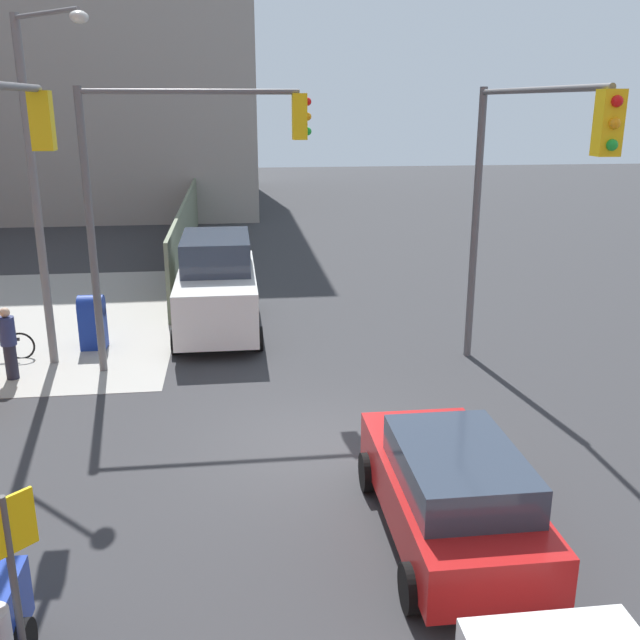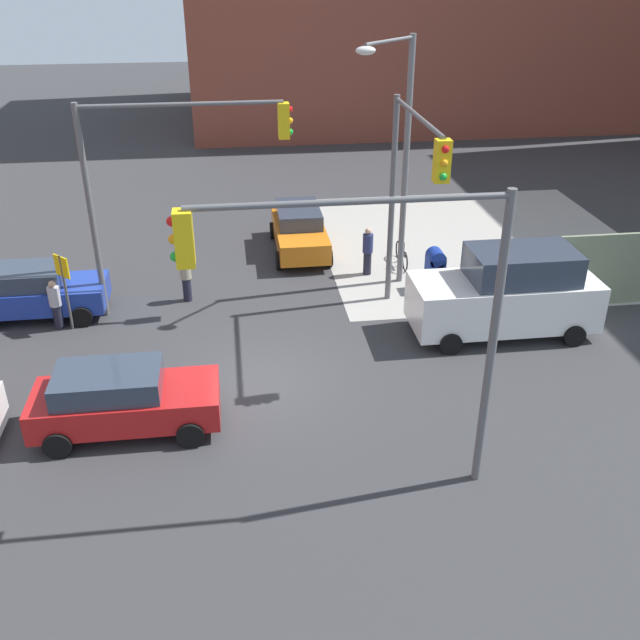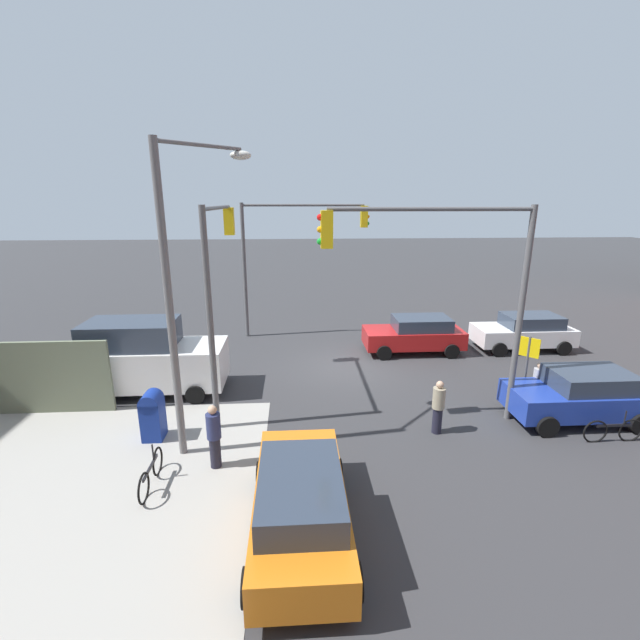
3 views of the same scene
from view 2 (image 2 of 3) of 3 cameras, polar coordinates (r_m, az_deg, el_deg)
ground_plane at (r=19.11m, az=-5.00°, el=-4.90°), size 120.00×120.00×0.00m
sidewalk_corner at (r=28.72m, az=12.32°, el=6.15°), size 12.00×12.00×0.01m
traffic_signal_nw_corner at (r=21.42m, az=-12.07°, el=11.97°), size 6.08×0.36×6.50m
traffic_signal_se_corner at (r=13.14m, az=4.57°, el=2.40°), size 6.12×0.36×6.50m
traffic_signal_ne_corner at (r=20.12m, az=7.19°, el=11.18°), size 0.36×5.13×6.50m
street_lamp_corner at (r=22.99m, az=6.45°, el=13.55°), size 2.11×1.94×8.00m
warning_sign_two_way at (r=22.15m, az=-19.80°, el=3.08°), size 0.48×0.48×2.40m
mailbox_blue at (r=24.08m, az=9.19°, el=4.12°), size 0.56×0.64×1.43m
hatchback_blue at (r=23.68m, az=-21.88°, el=2.16°), size 4.13×2.02×1.62m
coupe_orange at (r=26.94m, az=-1.67°, el=7.25°), size 2.02×4.50×1.62m
sedan_red at (r=17.47m, az=-15.54°, el=-6.09°), size 4.35×2.02×1.62m
van_white_delivery at (r=21.53m, az=14.75°, el=2.08°), size 5.40×2.32×2.62m
pedestrian_crossing at (r=23.35m, az=-10.68°, el=3.43°), size 0.36×0.36×1.63m
pedestrian_waiting at (r=22.69m, az=-20.40°, el=1.22°), size 0.36×0.36×1.56m
pedestrian_walking_north at (r=24.91m, az=3.84°, el=5.57°), size 0.36×0.36×1.72m
bicycle_leaning_on_fence at (r=26.04m, az=6.55°, el=5.15°), size 0.05×1.75×0.97m
bicycle_at_crosswalk at (r=25.06m, az=-21.53°, el=2.36°), size 1.75×0.05×0.97m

